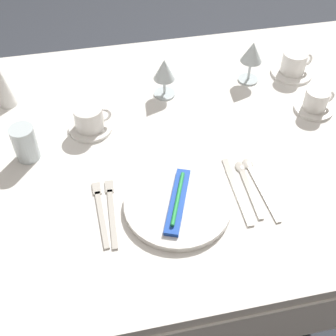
{
  "coord_description": "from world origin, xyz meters",
  "views": [
    {
      "loc": [
        -0.18,
        -0.92,
        1.62
      ],
      "look_at": [
        -0.01,
        -0.13,
        0.76
      ],
      "focal_mm": 46.59,
      "sensor_mm": 36.0,
      "label": 1
    }
  ],
  "objects_px": {
    "dinner_plate": "(178,205)",
    "napkin_folded": "(3,85)",
    "spoon_soup": "(246,182)",
    "drink_tumbler": "(25,143)",
    "coffee_cup_far": "(317,99)",
    "coffee_cup_left": "(294,62)",
    "spoon_dessert": "(257,181)",
    "wine_glass_left": "(164,72)",
    "toothbrush_package": "(178,200)",
    "dinner_knife": "(238,192)",
    "fork_outer": "(112,210)",
    "wine_glass_centre": "(252,54)",
    "fork_inner": "(101,211)",
    "coffee_cup_right": "(89,118)"
  },
  "relations": [
    {
      "from": "coffee_cup_far",
      "to": "coffee_cup_left",
      "type": "bearing_deg",
      "value": 87.33
    },
    {
      "from": "spoon_dessert",
      "to": "wine_glass_centre",
      "type": "bearing_deg",
      "value": 74.02
    },
    {
      "from": "coffee_cup_far",
      "to": "wine_glass_left",
      "type": "height_order",
      "value": "wine_glass_left"
    },
    {
      "from": "wine_glass_left",
      "to": "fork_inner",
      "type": "bearing_deg",
      "value": -120.07
    },
    {
      "from": "fork_outer",
      "to": "spoon_soup",
      "type": "distance_m",
      "value": 0.37
    },
    {
      "from": "fork_outer",
      "to": "napkin_folded",
      "type": "distance_m",
      "value": 0.57
    },
    {
      "from": "spoon_dessert",
      "to": "wine_glass_centre",
      "type": "relative_size",
      "value": 1.58
    },
    {
      "from": "fork_outer",
      "to": "wine_glass_left",
      "type": "xyz_separation_m",
      "value": [
        0.23,
        0.44,
        0.09
      ]
    },
    {
      "from": "coffee_cup_right",
      "to": "coffee_cup_far",
      "type": "height_order",
      "value": "coffee_cup_right"
    },
    {
      "from": "spoon_soup",
      "to": "napkin_folded",
      "type": "xyz_separation_m",
      "value": [
        -0.64,
        0.48,
        0.07
      ]
    },
    {
      "from": "wine_glass_centre",
      "to": "spoon_soup",
      "type": "bearing_deg",
      "value": -109.53
    },
    {
      "from": "spoon_dessert",
      "to": "dinner_plate",
      "type": "bearing_deg",
      "value": -170.23
    },
    {
      "from": "fork_outer",
      "to": "spoon_dessert",
      "type": "xyz_separation_m",
      "value": [
        0.39,
        0.02,
        0.0
      ]
    },
    {
      "from": "fork_outer",
      "to": "wine_glass_left",
      "type": "bearing_deg",
      "value": 62.85
    },
    {
      "from": "coffee_cup_left",
      "to": "napkin_folded",
      "type": "height_order",
      "value": "napkin_folded"
    },
    {
      "from": "fork_outer",
      "to": "napkin_folded",
      "type": "xyz_separation_m",
      "value": [
        -0.27,
        0.5,
        0.07
      ]
    },
    {
      "from": "coffee_cup_left",
      "to": "toothbrush_package",
      "type": "bearing_deg",
      "value": -136.5
    },
    {
      "from": "spoon_soup",
      "to": "fork_outer",
      "type": "bearing_deg",
      "value": -176.9
    },
    {
      "from": "spoon_soup",
      "to": "drink_tumbler",
      "type": "bearing_deg",
      "value": 158.94
    },
    {
      "from": "spoon_dessert",
      "to": "wine_glass_left",
      "type": "bearing_deg",
      "value": 111.38
    },
    {
      "from": "dinner_knife",
      "to": "coffee_cup_left",
      "type": "bearing_deg",
      "value": 53.56
    },
    {
      "from": "spoon_dessert",
      "to": "wine_glass_centre",
      "type": "xyz_separation_m",
      "value": [
        0.13,
        0.45,
        0.1
      ]
    },
    {
      "from": "spoon_soup",
      "to": "coffee_cup_left",
      "type": "xyz_separation_m",
      "value": [
        0.32,
        0.45,
        0.04
      ]
    },
    {
      "from": "dinner_plate",
      "to": "dinner_knife",
      "type": "bearing_deg",
      "value": 4.68
    },
    {
      "from": "toothbrush_package",
      "to": "spoon_soup",
      "type": "xyz_separation_m",
      "value": [
        0.2,
        0.04,
        -0.02
      ]
    },
    {
      "from": "spoon_dessert",
      "to": "wine_glass_left",
      "type": "height_order",
      "value": "wine_glass_left"
    },
    {
      "from": "dinner_plate",
      "to": "coffee_cup_right",
      "type": "distance_m",
      "value": 0.4
    },
    {
      "from": "coffee_cup_left",
      "to": "wine_glass_left",
      "type": "bearing_deg",
      "value": -176.94
    },
    {
      "from": "dinner_knife",
      "to": "coffee_cup_far",
      "type": "distance_m",
      "value": 0.44
    },
    {
      "from": "toothbrush_package",
      "to": "drink_tumbler",
      "type": "xyz_separation_m",
      "value": [
        -0.37,
        0.26,
        0.03
      ]
    },
    {
      "from": "coffee_cup_far",
      "to": "napkin_folded",
      "type": "height_order",
      "value": "napkin_folded"
    },
    {
      "from": "dinner_knife",
      "to": "spoon_dessert",
      "type": "height_order",
      "value": "spoon_dessert"
    },
    {
      "from": "spoon_dessert",
      "to": "wine_glass_centre",
      "type": "height_order",
      "value": "wine_glass_centre"
    },
    {
      "from": "dinner_knife",
      "to": "fork_inner",
      "type": "bearing_deg",
      "value": 178.04
    },
    {
      "from": "coffee_cup_left",
      "to": "fork_outer",
      "type": "bearing_deg",
      "value": -145.64
    },
    {
      "from": "spoon_soup",
      "to": "coffee_cup_far",
      "type": "relative_size",
      "value": 2.11
    },
    {
      "from": "toothbrush_package",
      "to": "dinner_knife",
      "type": "bearing_deg",
      "value": 4.68
    },
    {
      "from": "coffee_cup_left",
      "to": "wine_glass_left",
      "type": "xyz_separation_m",
      "value": [
        -0.46,
        -0.02,
        0.04
      ]
    },
    {
      "from": "fork_outer",
      "to": "wine_glass_centre",
      "type": "bearing_deg",
      "value": 41.54
    },
    {
      "from": "dinner_plate",
      "to": "napkin_folded",
      "type": "distance_m",
      "value": 0.69
    },
    {
      "from": "toothbrush_package",
      "to": "spoon_dessert",
      "type": "xyz_separation_m",
      "value": [
        0.23,
        0.04,
        -0.02
      ]
    },
    {
      "from": "coffee_cup_right",
      "to": "dinner_knife",
      "type": "bearing_deg",
      "value": -43.02
    },
    {
      "from": "spoon_soup",
      "to": "drink_tumbler",
      "type": "relative_size",
      "value": 1.94
    },
    {
      "from": "dinner_knife",
      "to": "napkin_folded",
      "type": "xyz_separation_m",
      "value": [
        -0.6,
        0.51,
        0.07
      ]
    },
    {
      "from": "wine_glass_centre",
      "to": "napkin_folded",
      "type": "bearing_deg",
      "value": 177.41
    },
    {
      "from": "toothbrush_package",
      "to": "dinner_plate",
      "type": "bearing_deg",
      "value": 180.0
    },
    {
      "from": "spoon_soup",
      "to": "fork_inner",
      "type": "bearing_deg",
      "value": -177.5
    },
    {
      "from": "drink_tumbler",
      "to": "wine_glass_centre",
      "type": "bearing_deg",
      "value": 17.02
    },
    {
      "from": "fork_inner",
      "to": "spoon_dessert",
      "type": "xyz_separation_m",
      "value": [
        0.42,
        0.01,
        -0.0
      ]
    },
    {
      "from": "fork_inner",
      "to": "napkin_folded",
      "type": "height_order",
      "value": "napkin_folded"
    }
  ]
}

